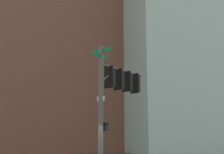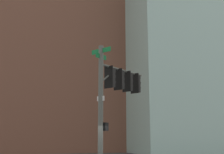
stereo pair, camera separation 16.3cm
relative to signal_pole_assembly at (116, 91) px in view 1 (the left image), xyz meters
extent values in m
cylinder|color=#4C514C|center=(1.02, 0.69, -1.11)|extent=(0.25, 0.25, 6.52)
cylinder|color=#4C514C|center=(-0.50, -0.34, 1.19)|extent=(3.12, 2.16, 0.12)
cylinder|color=#4C514C|center=(0.47, 0.32, 0.74)|extent=(0.91, 0.65, 0.75)
cube|color=#0F6B33|center=(1.02, 0.69, 1.90)|extent=(0.72, 1.05, 0.24)
cube|color=#0F6B33|center=(1.02, 0.69, 1.60)|extent=(0.68, 0.48, 0.24)
cube|color=white|center=(1.02, 0.69, -0.54)|extent=(0.28, 0.39, 0.24)
cube|color=black|center=(0.36, 0.24, 0.63)|extent=(0.47, 0.47, 1.00)
cube|color=black|center=(0.52, 0.35, 0.63)|extent=(0.34, 0.47, 1.16)
sphere|color=#470A07|center=(0.19, 0.13, 0.93)|extent=(0.20, 0.20, 0.20)
cylinder|color=black|center=(0.14, 0.09, 1.02)|extent=(0.16, 0.21, 0.23)
sphere|color=#F29E0C|center=(0.19, 0.13, 0.63)|extent=(0.20, 0.20, 0.20)
cylinder|color=black|center=(0.14, 0.09, 0.72)|extent=(0.16, 0.21, 0.23)
sphere|color=#0A3819|center=(0.19, 0.13, 0.33)|extent=(0.20, 0.20, 0.20)
cylinder|color=black|center=(0.14, 0.09, 0.42)|extent=(0.16, 0.21, 0.23)
cube|color=black|center=(-0.30, -0.21, 0.63)|extent=(0.47, 0.47, 1.00)
cube|color=black|center=(-0.15, -0.10, 0.63)|extent=(0.34, 0.47, 1.16)
sphere|color=#470A07|center=(-0.47, -0.32, 0.93)|extent=(0.20, 0.20, 0.20)
cylinder|color=black|center=(-0.53, -0.36, 1.02)|extent=(0.16, 0.21, 0.23)
sphere|color=#4C330A|center=(-0.47, -0.32, 0.63)|extent=(0.20, 0.20, 0.20)
cylinder|color=black|center=(-0.53, -0.36, 0.72)|extent=(0.16, 0.21, 0.23)
sphere|color=green|center=(-0.47, -0.32, 0.33)|extent=(0.20, 0.20, 0.20)
cylinder|color=black|center=(-0.53, -0.36, 0.42)|extent=(0.16, 0.21, 0.23)
cube|color=black|center=(-0.97, -0.65, 0.63)|extent=(0.47, 0.47, 1.00)
cube|color=black|center=(-0.81, -0.55, 0.63)|extent=(0.34, 0.47, 1.16)
sphere|color=red|center=(-1.14, -0.77, 0.93)|extent=(0.20, 0.20, 0.20)
cylinder|color=black|center=(-1.19, -0.80, 1.02)|extent=(0.16, 0.21, 0.23)
sphere|color=#4C330A|center=(-1.14, -0.77, 0.63)|extent=(0.20, 0.20, 0.20)
cylinder|color=black|center=(-1.19, -0.80, 0.72)|extent=(0.16, 0.21, 0.23)
sphere|color=#0A3819|center=(-1.14, -0.77, 0.33)|extent=(0.20, 0.20, 0.20)
cylinder|color=black|center=(-1.19, -0.80, 0.42)|extent=(0.16, 0.21, 0.23)
cube|color=black|center=(-1.63, -1.10, 0.63)|extent=(0.47, 0.47, 1.00)
cube|color=black|center=(-1.48, -0.99, 0.63)|extent=(0.34, 0.47, 1.16)
sphere|color=#470A07|center=(-1.80, -1.22, 0.93)|extent=(0.20, 0.20, 0.20)
cylinder|color=black|center=(-1.86, -1.25, 1.02)|extent=(0.16, 0.21, 0.23)
sphere|color=#4C330A|center=(-1.80, -1.22, 0.63)|extent=(0.20, 0.20, 0.20)
cylinder|color=black|center=(-1.86, -1.25, 0.72)|extent=(0.16, 0.21, 0.23)
sphere|color=green|center=(-1.80, -1.22, 0.33)|extent=(0.20, 0.20, 0.20)
cylinder|color=black|center=(-1.86, -1.25, 0.42)|extent=(0.16, 0.21, 0.23)
cube|color=black|center=(0.80, 0.54, -1.91)|extent=(0.41, 0.44, 0.40)
cube|color=#EA5914|center=(0.68, 0.46, -1.91)|extent=(0.16, 0.22, 0.28)
cube|color=brown|center=(-0.64, -32.17, 18.66)|extent=(22.49, 19.02, 46.06)
camera|label=1|loc=(5.23, 15.09, -2.41)|focal=49.06mm
camera|label=2|loc=(5.08, 15.14, -2.41)|focal=49.06mm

